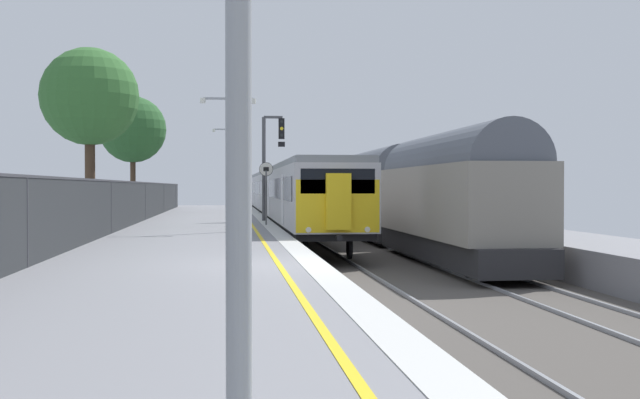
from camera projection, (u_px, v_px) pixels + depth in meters
The scene contains 10 objects.
ground at pixel (418, 292), 16.95m from camera, with size 17.40×110.00×1.21m.
commuter_train_at_platform at pixel (276, 192), 56.52m from camera, with size 2.83×63.46×3.81m.
freight_train_adjacent_track at pixel (377, 191), 39.81m from camera, with size 2.60×39.30×4.43m.
signal_gantry at pixel (269, 155), 38.10m from camera, with size 1.10×0.24×5.05m.
speed_limit_sign at pixel (266, 185), 33.92m from camera, with size 0.59×0.08×2.69m.
platform_lamp_mid at pixel (228, 151), 28.50m from camera, with size 2.00×0.20×4.91m.
platform_lamp_far at pixel (227, 162), 52.80m from camera, with size 2.00×0.20×5.58m.
platform_back_fence at pixel (27, 219), 15.97m from camera, with size 0.07×99.00×1.88m.
background_tree_left at pixel (133, 132), 47.36m from camera, with size 3.97×3.97×7.06m.
background_tree_centre at pixel (89, 100), 32.60m from camera, with size 4.03×4.03×7.39m.
Camera 1 is at (-1.44, -16.55, 1.63)m, focal length 44.48 mm.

